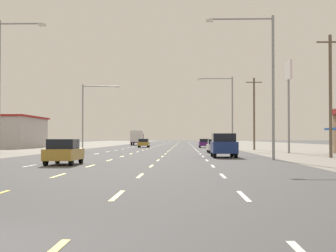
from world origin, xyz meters
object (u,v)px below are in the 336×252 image
Objects in this scene: pole_sign_right_row_1 at (289,81)px; streetlight_left_row_1 at (87,111)px; hatchback_inner_left_nearest at (64,152)px; streetlight_left_row_0 at (3,80)px; streetlight_right_row_1 at (229,107)px; sedan_far_right_midfar at (204,143)px; sedan_far_right_mid at (216,146)px; streetlight_right_row_0 at (266,75)px; box_truck_far_left_farther at (137,137)px; sedan_inner_left_far at (144,143)px; suv_far_right_near at (224,145)px.

pole_sign_right_row_1 is 28.41m from streetlight_left_row_1.
hatchback_inner_left_nearest is 10.68m from streetlight_left_row_0.
sedan_far_right_midfar is at bearing 99.32° from streetlight_right_row_1.
sedan_far_right_mid is 0.43× the size of streetlight_left_row_0.
streetlight_left_row_0 is 19.47m from streetlight_right_row_0.
streetlight_right_row_0 is at bearing -77.84° from box_truck_far_left_farther.
sedan_inner_left_far is 0.46× the size of pole_sign_right_row_1.
sedan_inner_left_far is at bearing 82.48° from streetlight_left_row_0.
sedan_inner_left_far is 38.08m from pole_sign_right_row_1.
streetlight_left_row_0 is (-2.98, -76.52, 4.07)m from box_truck_far_left_farther.
streetlight_left_row_0 reaches higher than box_truck_far_left_farther.
sedan_far_right_mid is 21.95m from streetlight_left_row_1.
sedan_inner_left_far is at bearing -82.30° from box_truck_far_left_farther.
streetlight_left_row_1 reaches higher than hatchback_inner_left_nearest.
streetlight_left_row_1 reaches higher than suv_far_right_near.
sedan_far_right_midfar is 0.62× the size of box_truck_far_left_farther.
streetlight_right_row_1 reaches higher than sedan_far_right_midfar.
sedan_far_right_midfar is at bearing 89.85° from suv_far_right_near.
streetlight_left_row_0 is (-16.88, -17.96, 5.15)m from sedan_far_right_mid.
streetlight_left_row_0 is at bearing -109.49° from sedan_far_right_midfar.
sedan_inner_left_far is 0.43× the size of streetlight_left_row_0.
sedan_far_right_mid is at bearing -100.72° from streetlight_right_row_1.
sedan_inner_left_far is at bearing 89.63° from hatchback_inner_left_nearest.
streetlight_right_row_0 is (2.63, -47.58, 5.45)m from sedan_far_right_midfar.
streetlight_right_row_0 is (2.73, -4.99, 5.17)m from suv_far_right_near.
suv_far_right_near is 45.98m from sedan_inner_left_far.
hatchback_inner_left_nearest is 0.54× the size of box_truck_far_left_farther.
sedan_far_right_mid is at bearing -76.64° from box_truck_far_left_farther.
streetlight_right_row_1 is (12.88, -18.25, 5.04)m from sedan_inner_left_far.
hatchback_inner_left_nearest is at bearing -127.38° from pole_sign_right_row_1.
box_truck_far_left_farther is at bearing 86.59° from streetlight_left_row_1.
sedan_far_right_midfar and sedan_inner_left_far have the same top height.
streetlight_right_row_1 reaches higher than pole_sign_right_row_1.
sedan_far_right_midfar is 16.96m from streetlight_right_row_1.
pole_sign_right_row_1 is 1.10× the size of streetlight_left_row_1.
streetlight_right_row_1 is (19.17, 0.00, 0.49)m from streetlight_left_row_1.
streetlight_right_row_0 is at bearing -81.82° from sedan_far_right_mid.
streetlight_left_row_1 is at bearing 89.46° from streetlight_left_row_0.
hatchback_inner_left_nearest is 15.96m from suv_far_right_near.
streetlight_left_row_0 is 1.05× the size of streetlight_right_row_1.
sedan_far_right_mid is 1.00× the size of sedan_far_right_midfar.
streetlight_left_row_0 is at bearing 131.55° from hatchback_inner_left_nearest.
streetlight_left_row_1 is at bearing -135.98° from sedan_far_right_midfar.
sedan_far_right_midfar is (10.62, 54.60, -0.03)m from hatchback_inner_left_nearest.
streetlight_left_row_0 is at bearing -121.63° from streetlight_right_row_1.
sedan_far_right_midfar is at bearing 93.16° from streetlight_right_row_0.
suv_far_right_near is at bearing 16.62° from streetlight_left_row_0.
suv_far_right_near reaches higher than hatchback_inner_left_nearest.
hatchback_inner_left_nearest is at bearing -113.13° from sedan_far_right_mid.
suv_far_right_near is 0.50× the size of streetlight_right_row_1.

